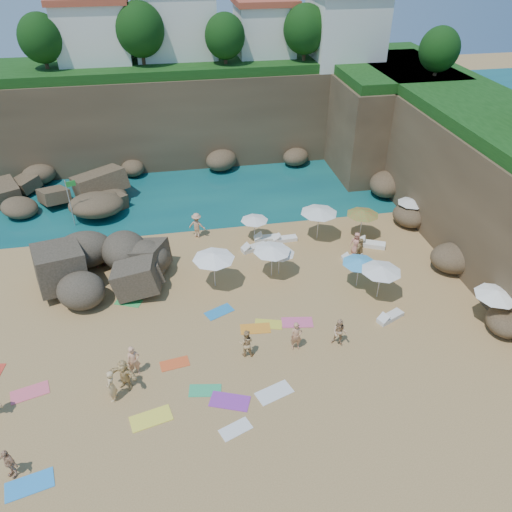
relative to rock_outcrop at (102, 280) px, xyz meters
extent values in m
plane|color=tan|center=(7.75, -4.96, 0.00)|extent=(120.00, 120.00, 0.00)
plane|color=#0C4751|center=(7.75, 25.04, 0.00)|extent=(120.00, 120.00, 0.00)
cube|color=brown|center=(9.75, 20.04, 4.00)|extent=(44.00, 8.00, 8.00)
cube|color=brown|center=(26.75, 3.04, 4.00)|extent=(8.00, 30.00, 8.00)
cube|color=brown|center=(24.75, 15.04, 4.00)|extent=(10.00, 12.00, 8.00)
cube|color=white|center=(-0.25, 21.04, 10.75)|extent=(6.00, 5.00, 5.50)
cube|color=white|center=(6.75, 22.04, 11.25)|extent=(7.00, 6.00, 6.50)
cube|color=white|center=(14.75, 21.04, 10.50)|extent=(5.00, 5.00, 5.00)
cube|color=#B2472D|center=(14.75, 21.04, 13.25)|extent=(5.40, 5.40, 0.50)
cube|color=white|center=(21.75, 19.04, 11.00)|extent=(6.00, 6.00, 6.00)
sphere|color=#11380F|center=(-4.25, 19.04, 11.20)|extent=(3.60, 3.60, 3.60)
sphere|color=#11380F|center=(3.75, 19.04, 11.60)|extent=(4.05, 4.05, 4.05)
sphere|color=#11380F|center=(10.75, 18.04, 11.04)|extent=(3.42, 3.42, 3.42)
sphere|color=#11380F|center=(17.75, 18.04, 11.36)|extent=(3.78, 3.78, 3.78)
sphere|color=#11380F|center=(26.75, 11.04, 10.80)|extent=(3.15, 3.15, 3.15)
cylinder|color=white|center=(-10.25, 25.04, 3.00)|extent=(0.10, 0.10, 6.00)
cylinder|color=white|center=(-8.75, 25.04, 3.00)|extent=(0.10, 0.10, 6.00)
cylinder|color=white|center=(-7.25, 25.04, 3.00)|extent=(0.10, 0.10, 6.00)
cylinder|color=silver|center=(-2.46, 7.51, 1.87)|extent=(0.07, 0.07, 3.75)
cube|color=green|center=(-2.10, 7.51, 3.44)|extent=(0.63, 0.26, 0.42)
cylinder|color=silver|center=(11.37, -1.34, 0.89)|extent=(0.05, 0.05, 1.79)
cone|color=white|center=(11.37, -1.34, 1.74)|extent=(2.01, 2.01, 0.31)
cylinder|color=silver|center=(10.57, 3.13, 0.88)|extent=(0.05, 0.05, 1.76)
cone|color=silver|center=(10.57, 3.13, 1.71)|extent=(1.97, 1.97, 0.30)
cylinder|color=silver|center=(15.07, 2.44, 1.18)|extent=(0.07, 0.07, 2.35)
cone|color=silver|center=(15.07, 2.44, 2.29)|extent=(2.64, 2.64, 0.40)
cylinder|color=silver|center=(22.57, 3.44, 0.91)|extent=(0.05, 0.05, 1.82)
cone|color=silver|center=(22.57, 3.44, 1.78)|extent=(2.05, 2.05, 0.31)
cylinder|color=silver|center=(7.13, -1.89, 1.17)|extent=(0.07, 0.07, 2.33)
cone|color=white|center=(7.13, -1.89, 2.28)|extent=(2.62, 2.62, 0.40)
cylinder|color=silver|center=(18.20, 2.05, 1.04)|extent=(0.06, 0.06, 2.08)
cone|color=red|center=(18.20, 2.05, 2.03)|extent=(2.34, 2.34, 0.36)
cylinder|color=silver|center=(16.80, -4.78, 1.08)|extent=(0.06, 0.06, 2.16)
cone|color=silver|center=(16.80, -4.78, 2.11)|extent=(2.43, 2.43, 0.37)
cylinder|color=silver|center=(10.87, -1.45, 1.07)|extent=(0.06, 0.06, 2.13)
cone|color=white|center=(10.87, -1.45, 2.08)|extent=(2.39, 2.39, 0.36)
cylinder|color=silver|center=(15.94, -3.47, 0.96)|extent=(0.06, 0.06, 1.92)
cone|color=#3F9ED6|center=(15.94, -3.47, 1.87)|extent=(2.15, 2.15, 0.33)
cylinder|color=silver|center=(22.20, -8.12, 1.08)|extent=(0.06, 0.06, 2.15)
cone|color=white|center=(22.20, -8.12, 2.10)|extent=(2.41, 2.41, 0.37)
cube|color=white|center=(12.68, 2.53, 0.14)|extent=(1.78, 0.66, 0.27)
cube|color=silver|center=(10.32, 1.78, 0.14)|extent=(1.96, 1.15, 0.29)
cube|color=white|center=(11.48, 2.80, 0.15)|extent=(1.97, 0.69, 0.30)
cube|color=silver|center=(16.73, -0.64, 0.12)|extent=(1.55, 0.54, 0.24)
cube|color=white|center=(18.51, 0.71, 0.16)|extent=(2.13, 1.46, 0.32)
cube|color=silver|center=(16.76, -6.88, 0.13)|extent=(1.81, 1.25, 0.27)
cube|color=#2A8DE0|center=(-1.91, -13.87, 0.02)|extent=(2.07, 1.37, 0.03)
cube|color=#EC5C71|center=(-2.81, -8.81, 0.02)|extent=(1.95, 1.33, 0.03)
cube|color=#E65424|center=(4.28, -8.17, 0.01)|extent=(1.59, 0.96, 0.03)
cube|color=#30AA6A|center=(5.67, -10.24, 0.01)|extent=(1.69, 1.04, 0.03)
cube|color=yellow|center=(3.03, -11.44, 0.02)|extent=(2.07, 1.36, 0.03)
cube|color=silver|center=(9.00, -10.99, 0.02)|extent=(1.99, 1.44, 0.03)
cube|color=purple|center=(6.77, -11.12, 0.02)|extent=(2.12, 1.57, 0.03)
cube|color=#247FC1|center=(7.08, -4.46, 0.01)|extent=(1.86, 1.45, 0.03)
cube|color=#DD5584|center=(11.39, -6.21, 0.02)|extent=(1.90, 1.15, 0.03)
cube|color=orange|center=(8.92, -6.29, 0.01)|extent=(1.77, 1.00, 0.03)
cube|color=green|center=(1.78, -2.57, 0.01)|extent=(1.74, 1.33, 0.03)
cube|color=gold|center=(9.72, -6.05, 0.01)|extent=(1.73, 1.20, 0.03)
cube|color=silver|center=(6.82, -12.74, 0.01)|extent=(1.62, 1.21, 0.03)
imported|color=tan|center=(2.30, -8.47, 0.89)|extent=(0.73, 0.57, 1.79)
imported|color=tan|center=(8.08, -8.18, 0.83)|extent=(0.90, 0.76, 1.65)
imported|color=tan|center=(6.55, 4.22, 0.96)|extent=(1.34, 0.96, 1.91)
imported|color=tan|center=(16.95, -1.04, 0.94)|extent=(1.09, 1.11, 1.87)
imported|color=tan|center=(17.10, 0.01, 0.83)|extent=(0.92, 0.80, 1.66)
imported|color=#AC6756|center=(-0.16, 1.66, 0.89)|extent=(1.71, 1.01, 1.77)
imported|color=#D9B47B|center=(1.29, -9.97, 0.92)|extent=(0.55, 0.74, 1.84)
imported|color=tan|center=(-2.64, -13.26, 0.19)|extent=(1.63, 1.81, 0.38)
imported|color=#D8B471|center=(1.86, -9.30, 0.23)|extent=(2.24, 2.29, 0.46)
imported|color=tan|center=(10.78, -8.19, 0.21)|extent=(0.65, 1.72, 0.41)
imported|color=tan|center=(13.14, -8.32, 0.31)|extent=(1.52, 1.84, 0.63)
camera|label=1|loc=(5.14, -27.02, 19.29)|focal=35.00mm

